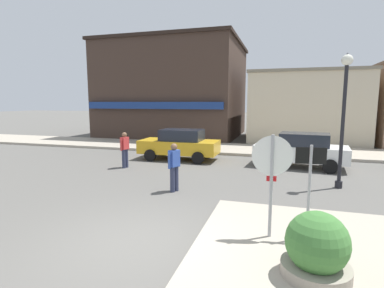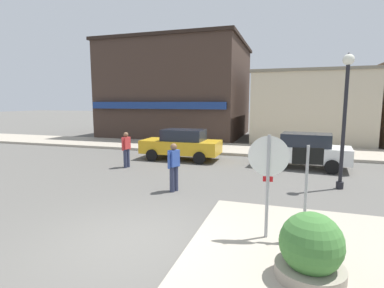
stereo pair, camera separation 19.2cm
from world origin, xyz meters
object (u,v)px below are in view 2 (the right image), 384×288
(stop_sign, at_px, (268,173))
(parked_car_nearest, at_px, (182,144))
(parked_car_second, at_px, (303,150))
(pedestrian_crossing_near, at_px, (174,166))
(pedestrian_crossing_far, at_px, (126,149))
(one_way_sign, at_px, (306,183))
(planter, at_px, (311,253))
(lamp_post, at_px, (346,102))

(stop_sign, height_order, parked_car_nearest, stop_sign)
(parked_car_second, height_order, pedestrian_crossing_near, pedestrian_crossing_near)
(parked_car_second, bearing_deg, parked_car_nearest, 178.49)
(pedestrian_crossing_near, distance_m, pedestrian_crossing_far, 4.36)
(stop_sign, xyz_separation_m, pedestrian_crossing_far, (-6.53, 5.66, -0.65))
(one_way_sign, bearing_deg, pedestrian_crossing_near, 145.16)
(stop_sign, height_order, pedestrian_crossing_near, stop_sign)
(parked_car_nearest, bearing_deg, stop_sign, -59.68)
(stop_sign, relative_size, parked_car_nearest, 0.57)
(one_way_sign, xyz_separation_m, pedestrian_crossing_near, (-3.92, 2.73, -0.46))
(parked_car_second, distance_m, pedestrian_crossing_near, 6.67)
(pedestrian_crossing_near, bearing_deg, parked_car_nearest, 106.99)
(parked_car_nearest, bearing_deg, pedestrian_crossing_far, -124.50)
(one_way_sign, height_order, pedestrian_crossing_near, one_way_sign)
(one_way_sign, relative_size, planter, 1.71)
(stop_sign, relative_size, lamp_post, 0.51)
(one_way_sign, height_order, parked_car_second, one_way_sign)
(lamp_post, height_order, parked_car_nearest, lamp_post)
(one_way_sign, height_order, lamp_post, lamp_post)
(pedestrian_crossing_far, bearing_deg, parked_car_second, 17.39)
(lamp_post, xyz_separation_m, parked_car_nearest, (-6.93, 3.31, -2.15))
(pedestrian_crossing_near, bearing_deg, parked_car_second, 50.57)
(stop_sign, relative_size, pedestrian_crossing_near, 1.43)
(parked_car_nearest, xyz_separation_m, pedestrian_crossing_far, (-1.74, -2.53, 0.06))
(stop_sign, bearing_deg, one_way_sign, 11.97)
(parked_car_second, bearing_deg, one_way_sign, -92.33)
(lamp_post, xyz_separation_m, parked_car_second, (-1.07, 3.15, -2.15))
(planter, relative_size, pedestrian_crossing_near, 0.76)
(stop_sign, distance_m, planter, 1.78)
(lamp_post, bearing_deg, planter, -102.47)
(parked_car_nearest, distance_m, pedestrian_crossing_near, 5.55)
(parked_car_second, bearing_deg, planter, -91.82)
(parked_car_second, xyz_separation_m, pedestrian_crossing_near, (-4.24, -5.15, 0.06))
(parked_car_nearest, bearing_deg, lamp_post, -25.50)
(parked_car_second, height_order, pedestrian_crossing_far, pedestrian_crossing_far)
(lamp_post, relative_size, parked_car_second, 1.09)
(one_way_sign, bearing_deg, planter, -89.04)
(stop_sign, bearing_deg, parked_car_nearest, 120.32)
(one_way_sign, bearing_deg, pedestrian_crossing_far, 142.93)
(planter, bearing_deg, parked_car_second, 88.18)
(lamp_post, bearing_deg, stop_sign, -113.61)
(stop_sign, height_order, parked_car_second, stop_sign)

